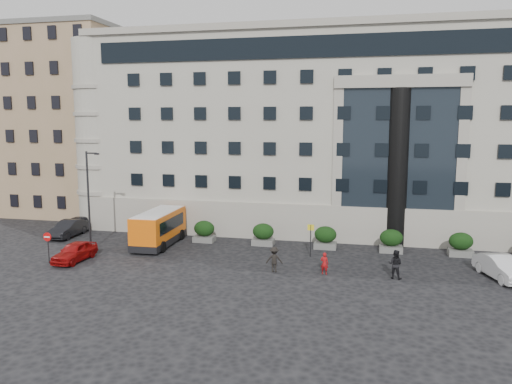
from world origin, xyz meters
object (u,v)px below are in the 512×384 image
hedge_b (263,234)px  bus_stop_sign (311,235)px  hedge_c (325,237)px  red_truck (119,199)px  hedge_e (461,244)px  minibus (159,227)px  hedge_d (391,241)px  parked_car_d (132,215)px  pedestrian_c (274,259)px  hedge_a (204,231)px  pedestrian_a (324,263)px  parked_car_c (76,225)px  pedestrian_b (395,264)px  no_entry_sign (48,241)px  parked_car_b (68,229)px  street_lamp (89,197)px  parked_car_a (75,252)px  white_taxi (501,267)px

hedge_b → bus_stop_sign: bearing=-33.1°
hedge_c → red_truck: size_ratio=0.30×
hedge_e → minibus: minibus is taller
hedge_c → hedge_d: bearing=0.0°
parked_car_d → pedestrian_c: (17.68, -14.05, 0.27)m
hedge_a → parked_car_d: size_ratio=0.42×
red_truck → parked_car_d: bearing=-62.3°
pedestrian_a → parked_car_c: bearing=-7.4°
parked_car_c → hedge_e: bearing=-1.4°
minibus → pedestrian_b: 19.52m
hedge_a → pedestrian_c: (7.51, -7.23, -0.04)m
no_entry_sign → red_truck: bearing=103.3°
hedge_a → minibus: size_ratio=0.27×
hedge_b → parked_car_b: (-17.73, -0.93, -0.19)m
hedge_c → hedge_d: size_ratio=1.00×
hedge_c → parked_car_d: bearing=161.7°
bus_stop_sign → parked_car_c: bus_stop_sign is taller
hedge_a → street_lamp: street_lamp is taller
hedge_e → pedestrian_a: (-9.87, -6.99, -0.17)m
pedestrian_c → no_entry_sign: bearing=0.3°
hedge_a → pedestrian_a: bearing=-32.6°
hedge_d → parked_car_a: hedge_d is taller
parked_car_b → pedestrian_c: bearing=-19.1°
parked_car_a → hedge_b: bearing=33.7°
street_lamp → parked_car_d: bearing=100.9°
bus_stop_sign → no_entry_sign: size_ratio=1.09×
street_lamp → bus_stop_sign: (17.44, 2.00, -2.64)m
red_truck → white_taxi: red_truck is taller
red_truck → parked_car_d: red_truck is taller
parked_car_a → hedge_c: bearing=25.7°
white_taxi → pedestrian_c: (-14.92, -1.85, 0.12)m
parked_car_c → white_taxi: size_ratio=0.97×
no_entry_sign → minibus: bearing=50.3°
parked_car_c → hedge_d: bearing=-1.7°
hedge_a → hedge_c: same height
parked_car_d → white_taxi: white_taxi is taller
bus_stop_sign → parked_car_a: bearing=-163.5°
hedge_e → no_entry_sign: size_ratio=0.79×
hedge_a → red_truck: (-13.61, 10.62, 0.67)m
hedge_e → pedestrian_b: pedestrian_b is taller
hedge_b → pedestrian_a: hedge_b is taller
no_entry_sign → pedestrian_c: no_entry_sign is taller
hedge_c → hedge_d: (5.20, 0.00, 0.00)m
no_entry_sign → parked_car_a: 2.04m
hedge_c → street_lamp: (-18.34, -4.80, 3.44)m
hedge_a → no_entry_sign: (-9.00, -8.84, 0.72)m
bus_stop_sign → parked_car_a: (-17.00, -5.03, -1.02)m
minibus → parked_car_b: bearing=172.1°
red_truck → pedestrian_c: (21.12, -17.86, -0.71)m
hedge_c → white_taxi: bearing=-24.1°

